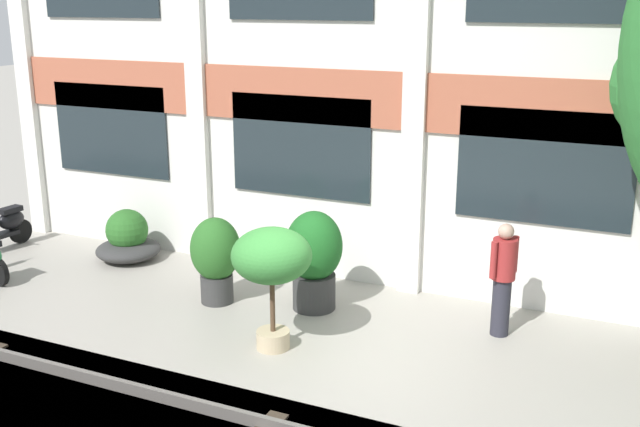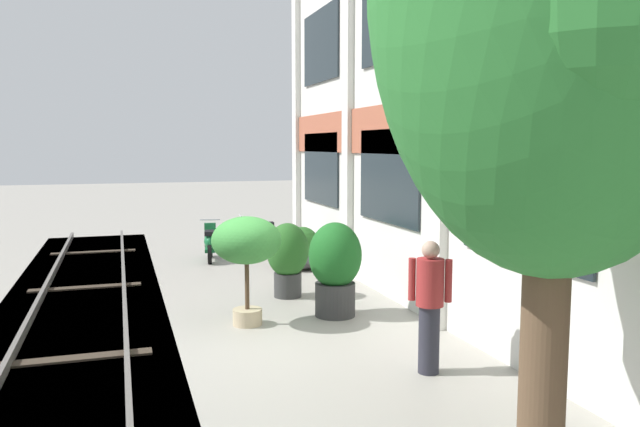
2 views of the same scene
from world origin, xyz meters
TOP-DOWN VIEW (x-y plane):
  - ground_plane at (0.00, 0.00)m, footprint 80.00×80.00m
  - apartment_facade at (-0.00, 2.89)m, footprint 16.25×0.64m
  - rail_tracks at (-0.00, -2.72)m, footprint 23.89×2.80m
  - potted_plant_tall_urn at (-1.04, -0.17)m, footprint 1.09×1.09m
  - potted_plant_stone_basin at (-2.62, 0.91)m, footprint 0.79×0.79m
  - potted_plant_wide_bowl at (-5.18, 1.94)m, footprint 1.18×1.18m
  - potted_plant_ribbed_drum at (-1.11, 1.32)m, footprint 0.88×0.88m
  - scooter_near_curb at (-6.68, 0.04)m, footprint 1.38×0.53m
  - scooter_second_parked at (-7.75, 1.46)m, footprint 0.50×1.38m
  - resident_by_doorway at (1.70, 1.56)m, footprint 0.34×0.47m

SIDE VIEW (x-z plane):
  - rail_tracks at x=0.00m, z-range -0.35..0.08m
  - ground_plane at x=0.00m, z-range 0.00..0.00m
  - potted_plant_wide_bowl at x=-5.18m, z-range -0.11..0.84m
  - scooter_near_curb at x=-6.68m, z-range -0.05..0.93m
  - scooter_second_parked at x=-7.75m, z-range -0.05..0.93m
  - potted_plant_stone_basin at x=-2.62m, z-range 0.08..1.46m
  - potted_plant_ribbed_drum at x=-1.11m, z-range 0.07..1.63m
  - resident_by_doorway at x=1.70m, z-range 0.06..1.71m
  - potted_plant_tall_urn at x=-1.04m, z-range 0.41..2.13m
  - apartment_facade at x=0.00m, z-range -0.01..7.33m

